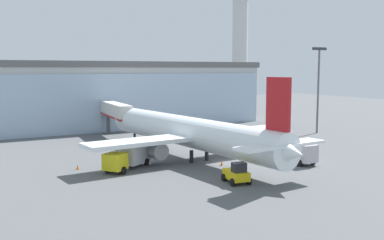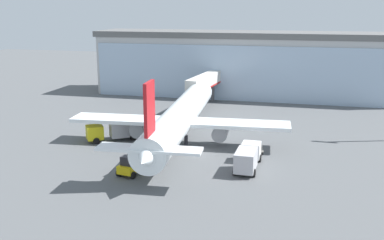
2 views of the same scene
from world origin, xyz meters
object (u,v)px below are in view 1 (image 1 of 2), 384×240
at_px(pushback_tug, 237,174).
at_px(safety_cone_wingtip, 78,167).
at_px(apron_light_mast, 318,82).
at_px(fuel_truck, 293,151).
at_px(baggage_cart, 267,152).
at_px(control_tower, 240,34).
at_px(safety_cone_nose, 222,163).
at_px(catering_truck, 129,157).
at_px(jet_bridge, 115,111).
at_px(airplane, 189,132).

bearing_deg(pushback_tug, safety_cone_wingtip, 50.41).
relative_size(apron_light_mast, fuel_truck, 2.18).
height_order(fuel_truck, baggage_cart, fuel_truck).
bearing_deg(pushback_tug, control_tower, -26.33).
bearing_deg(safety_cone_nose, control_tower, 54.01).
height_order(control_tower, safety_cone_wingtip, control_tower).
xyz_separation_m(control_tower, fuel_truck, (-46.16, -78.93, -21.84)).
bearing_deg(control_tower, apron_light_mast, -111.89).
distance_m(catering_truck, fuel_truck, 21.07).
bearing_deg(jet_bridge, safety_cone_wingtip, 155.59).
bearing_deg(safety_cone_nose, pushback_tug, -112.13).
bearing_deg(pushback_tug, safety_cone_nose, -13.63).
xyz_separation_m(fuel_truck, baggage_cart, (-0.28, 4.97, -0.97)).
relative_size(airplane, fuel_truck, 5.50).
xyz_separation_m(airplane, fuel_truck, (10.74, -8.35, -2.10)).
xyz_separation_m(airplane, safety_cone_wingtip, (-14.78, 0.84, -3.29)).
relative_size(catering_truck, safety_cone_wingtip, 13.03).
height_order(airplane, safety_cone_nose, airplane).
bearing_deg(catering_truck, control_tower, -169.23).
distance_m(airplane, pushback_tug, 14.04).
bearing_deg(baggage_cart, jet_bridge, -111.52).
height_order(fuel_truck, safety_cone_nose, fuel_truck).
xyz_separation_m(control_tower, airplane, (-56.90, -70.58, -19.74)).
xyz_separation_m(jet_bridge, fuel_truck, (13.09, -31.42, -3.18)).
xyz_separation_m(control_tower, safety_cone_nose, (-55.36, -76.21, -23.03)).
distance_m(apron_light_mast, catering_truck, 44.05).
xyz_separation_m(airplane, catering_truck, (-9.25, -1.66, -2.10)).
bearing_deg(airplane, safety_cone_nose, -170.54).
distance_m(fuel_truck, safety_cone_nose, 9.66).
bearing_deg(apron_light_mast, catering_truck, -164.61).
relative_size(control_tower, airplane, 1.02).
xyz_separation_m(fuel_truck, pushback_tug, (-12.48, -5.34, -0.49)).
xyz_separation_m(safety_cone_nose, safety_cone_wingtip, (-16.32, 6.46, 0.00)).
relative_size(fuel_truck, safety_cone_wingtip, 13.28).
bearing_deg(catering_truck, safety_cone_nose, 123.06).
relative_size(control_tower, safety_cone_wingtip, 74.44).
distance_m(fuel_truck, baggage_cart, 5.07).
bearing_deg(pushback_tug, jet_bridge, 9.46).
distance_m(jet_bridge, pushback_tug, 36.95).
relative_size(apron_light_mast, airplane, 0.40).
height_order(jet_bridge, control_tower, control_tower).
bearing_deg(airplane, safety_cone_wingtip, 80.90).
bearing_deg(fuel_truck, airplane, 52.03).
height_order(control_tower, baggage_cart, control_tower).
xyz_separation_m(airplane, safety_cone_nose, (1.54, -5.63, -3.29)).
height_order(fuel_truck, safety_cone_wingtip, fuel_truck).
height_order(jet_bridge, catering_truck, jet_bridge).
height_order(jet_bridge, pushback_tug, jet_bridge).
relative_size(apron_light_mast, pushback_tug, 4.63).
relative_size(jet_bridge, safety_cone_wingtip, 26.46).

